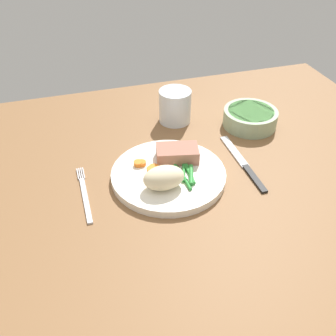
{
  "coord_description": "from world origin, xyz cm",
  "views": [
    {
      "loc": [
        -17.62,
        -56.87,
        52.15
      ],
      "look_at": [
        -0.09,
        1.46,
        4.6
      ],
      "focal_mm": 41.11,
      "sensor_mm": 36.0,
      "label": 1
    }
  ],
  "objects_px": {
    "dinner_plate": "(168,175)",
    "salad_bowl": "(250,117)",
    "fork": "(85,194)",
    "meat_portion": "(177,153)",
    "water_glass": "(175,108)",
    "knife": "(243,164)"
  },
  "relations": [
    {
      "from": "fork",
      "to": "meat_portion",
      "type": "bearing_deg",
      "value": 9.06
    },
    {
      "from": "knife",
      "to": "water_glass",
      "type": "height_order",
      "value": "water_glass"
    },
    {
      "from": "salad_bowl",
      "to": "dinner_plate",
      "type": "bearing_deg",
      "value": -151.0
    },
    {
      "from": "meat_portion",
      "to": "knife",
      "type": "bearing_deg",
      "value": -16.19
    },
    {
      "from": "dinner_plate",
      "to": "meat_portion",
      "type": "height_order",
      "value": "meat_portion"
    },
    {
      "from": "dinner_plate",
      "to": "fork",
      "type": "height_order",
      "value": "dinner_plate"
    },
    {
      "from": "fork",
      "to": "water_glass",
      "type": "relative_size",
      "value": 2.04
    },
    {
      "from": "meat_portion",
      "to": "salad_bowl",
      "type": "xyz_separation_m",
      "value": [
        0.22,
        0.1,
        -0.01
      ]
    },
    {
      "from": "fork",
      "to": "salad_bowl",
      "type": "distance_m",
      "value": 0.45
    },
    {
      "from": "knife",
      "to": "water_glass",
      "type": "bearing_deg",
      "value": 116.0
    },
    {
      "from": "dinner_plate",
      "to": "knife",
      "type": "distance_m",
      "value": 0.17
    },
    {
      "from": "meat_portion",
      "to": "fork",
      "type": "bearing_deg",
      "value": -168.96
    },
    {
      "from": "dinner_plate",
      "to": "fork",
      "type": "distance_m",
      "value": 0.17
    },
    {
      "from": "dinner_plate",
      "to": "salad_bowl",
      "type": "distance_m",
      "value": 0.29
    },
    {
      "from": "dinner_plate",
      "to": "knife",
      "type": "xyz_separation_m",
      "value": [
        0.17,
        -0.0,
        -0.01
      ]
    },
    {
      "from": "dinner_plate",
      "to": "water_glass",
      "type": "distance_m",
      "value": 0.23
    },
    {
      "from": "water_glass",
      "to": "salad_bowl",
      "type": "xyz_separation_m",
      "value": [
        0.17,
        -0.07,
        -0.01
      ]
    },
    {
      "from": "knife",
      "to": "salad_bowl",
      "type": "distance_m",
      "value": 0.17
    },
    {
      "from": "water_glass",
      "to": "fork",
      "type": "bearing_deg",
      "value": -139.39
    },
    {
      "from": "water_glass",
      "to": "dinner_plate",
      "type": "bearing_deg",
      "value": -111.03
    },
    {
      "from": "meat_portion",
      "to": "knife",
      "type": "relative_size",
      "value": 0.42
    },
    {
      "from": "salad_bowl",
      "to": "knife",
      "type": "bearing_deg",
      "value": -120.34
    }
  ]
}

